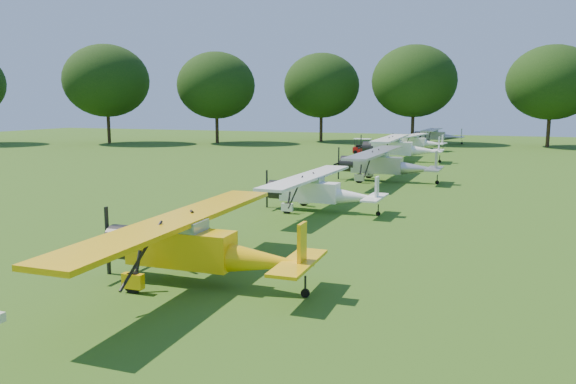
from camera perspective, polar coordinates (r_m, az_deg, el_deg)
name	(u,v)px	position (r m, az deg, el deg)	size (l,w,h in m)	color
ground	(253,243)	(21.61, -3.59, -5.16)	(160.00, 160.00, 0.00)	#285715
tree_belt	(348,22)	(20.11, 6.13, 16.81)	(137.36, 130.27, 14.52)	black
aircraft_2	(196,243)	(16.63, -9.33, -5.15)	(6.80, 10.80, 2.13)	yellow
aircraft_3	(318,189)	(27.62, 3.10, 0.33)	(6.12, 9.72, 1.92)	white
aircraft_4	(385,162)	(38.74, 9.79, 2.98)	(7.15, 11.37, 2.24)	#B7B6BB
aircraft_5	(398,146)	(52.55, 11.12, 4.58)	(7.58, 12.04, 2.38)	white
aircraft_6	(417,141)	(65.28, 12.93, 5.11)	(6.12, 9.71, 1.91)	white
aircraft_7	(436,134)	(77.24, 14.85, 5.68)	(6.66, 10.59, 2.09)	#B7B6BB
golf_cart	(362,149)	(60.20, 7.53, 4.40)	(1.90, 1.21, 1.60)	red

